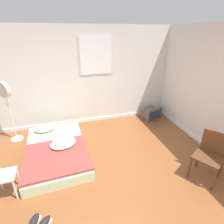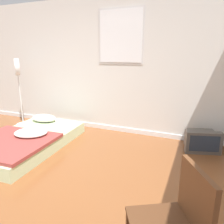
% 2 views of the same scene
% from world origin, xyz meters
% --- Properties ---
extents(ground_plane, '(20.00, 20.00, 0.00)m').
position_xyz_m(ground_plane, '(0.00, 0.00, 0.00)').
color(ground_plane, brown).
extents(wall_back, '(7.43, 0.08, 2.60)m').
position_xyz_m(wall_back, '(0.01, 2.59, 1.29)').
color(wall_back, silver).
rests_on(wall_back, ground_plane).
extents(mattress_bed, '(1.31, 2.04, 0.35)m').
position_xyz_m(mattress_bed, '(-0.77, 1.21, 0.13)').
color(mattress_bed, beige).
rests_on(mattress_bed, ground_plane).
extents(crt_tv, '(0.60, 0.52, 0.36)m').
position_xyz_m(crt_tv, '(2.00, 2.21, 0.17)').
color(crt_tv, '#56514C').
rests_on(crt_tv, ground_plane).
extents(wooden_chair, '(0.61, 0.61, 0.87)m').
position_xyz_m(wooden_chair, '(1.88, -0.16, 0.51)').
color(wooden_chair, brown).
rests_on(wooden_chair, ground_plane).
extents(side_stool, '(0.33, 0.33, 0.41)m').
position_xyz_m(side_stool, '(-1.52, 0.38, 0.32)').
color(side_stool, white).
rests_on(side_stool, ground_plane).
extents(sneaker_pair, '(0.35, 0.35, 0.10)m').
position_xyz_m(sneaker_pair, '(-1.02, -0.31, 0.05)').
color(sneaker_pair, silver).
rests_on(sneaker_pair, ground_plane).
extents(standing_fan, '(0.32, 0.31, 1.45)m').
position_xyz_m(standing_fan, '(-1.72, 2.11, 1.06)').
color(standing_fan, silver).
rests_on(standing_fan, ground_plane).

